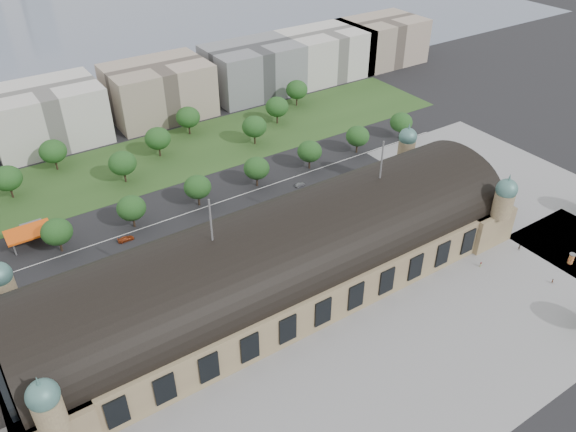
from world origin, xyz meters
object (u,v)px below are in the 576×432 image
parked_car_5 (92,308)px  pedestrian_0 (481,265)px  parked_car_2 (120,294)px  parked_car_6 (191,270)px  traffic_car_3 (126,239)px  traffic_car_6 (428,159)px  traffic_car_4 (226,233)px  parked_car_3 (28,333)px  advertising_column (571,258)px  parked_car_4 (161,272)px  bus_east (309,210)px  traffic_car_5 (300,185)px  petrol_station (31,230)px  bus_mid (227,234)px  pedestrian_2 (519,248)px  pedestrian_1 (553,281)px  traffic_car_2 (39,300)px  parked_car_0 (16,338)px  bus_west (214,243)px

parked_car_5 → pedestrian_0: 114.23m
parked_car_2 → parked_car_6: 21.45m
traffic_car_3 → traffic_car_6: traffic_car_3 is taller
parked_car_6 → traffic_car_4: bearing=100.5°
parked_car_3 → advertising_column: bearing=28.9°
traffic_car_4 → parked_car_4: (-25.61, -6.99, -0.11)m
bus_east → traffic_car_5: bearing=-21.2°
petrol_station → parked_car_6: bearing=-51.4°
traffic_car_5 → bus_east: (-8.01, -16.76, 0.82)m
bus_east → parked_car_6: bearing=101.6°
bus_mid → pedestrian_2: size_ratio=5.81×
parked_car_3 → petrol_station: bearing=127.2°
parked_car_2 → parked_car_6: size_ratio=1.06×
bus_east → pedestrian_0: bearing=-148.7°
pedestrian_1 → parked_car_3: bearing=103.4°
petrol_station → bus_east: petrol_station is taller
traffic_car_6 → traffic_car_5: bearing=-102.6°
traffic_car_2 → traffic_car_4: 59.05m
traffic_car_5 → parked_car_6: (-55.70, -22.76, 0.10)m
traffic_car_3 → advertising_column: size_ratio=1.44×
parked_car_2 → pedestrian_0: bearing=31.7°
parked_car_0 → parked_car_5: parked_car_5 is taller
traffic_car_2 → pedestrian_0: 129.56m
parked_car_0 → pedestrian_0: pedestrian_0 is taller
traffic_car_2 → traffic_car_4: size_ratio=1.22×
bus_mid → bus_east: size_ratio=1.06×
petrol_station → bus_east: (83.03, -38.28, -1.49)m
parked_car_6 → pedestrian_0: pedestrian_0 is taller
traffic_car_2 → traffic_car_5: traffic_car_2 is taller
parked_car_2 → parked_car_5: size_ratio=0.97×
parked_car_0 → bus_mid: size_ratio=0.42×
traffic_car_3 → traffic_car_5: size_ratio=1.33×
parked_car_5 → pedestrian_1: 131.97m
parked_car_6 → pedestrian_1: 106.80m
bus_west → bus_east: size_ratio=1.25×
traffic_car_2 → advertising_column: bearing=55.2°
parked_car_2 → advertising_column: advertising_column is taller
parked_car_2 → bus_west: bearing=67.5°
parked_car_2 → pedestrian_0: pedestrian_0 is taller
traffic_car_5 → parked_car_3: bearing=98.4°
traffic_car_6 → parked_car_3: bearing=-85.8°
traffic_car_3 → traffic_car_4: (28.52, -14.95, 0.03)m
traffic_car_4 → pedestrian_1: pedestrian_1 is taller
advertising_column → parked_car_0: bearing=157.7°
pedestrian_0 → petrol_station: bearing=141.1°
traffic_car_3 → advertising_column: 139.54m
parked_car_0 → parked_car_6: parked_car_0 is taller
petrol_station → traffic_car_2: size_ratio=2.50×
traffic_car_6 → parked_car_5: size_ratio=0.88×
parked_car_6 → parked_car_4: bearing=-138.4°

